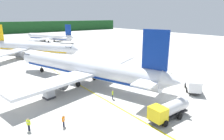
{
  "coord_description": "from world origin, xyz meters",
  "views": [
    {
      "loc": [
        -26.98,
        -17.02,
        13.91
      ],
      "look_at": [
        -5.16,
        11.68,
        3.84
      ],
      "focal_mm": 31.07,
      "sensor_mm": 36.0,
      "label": 1
    }
  ],
  "objects": [
    {
      "name": "crew_marshaller",
      "position": [
        -8.1,
        7.63,
        0.98
      ],
      "size": [
        0.48,
        0.48,
        1.66
      ],
      "color": "#191E33",
      "rests_on": "ground"
    },
    {
      "name": "airliner_mid_apron",
      "position": [
        -8.18,
        55.54,
        3.1
      ],
      "size": [
        28.53,
        33.51,
        10.89
      ],
      "color": "silver",
      "rests_on": "ground"
    },
    {
      "name": "crew_loader_right",
      "position": [
        -22.31,
        6.33,
        1.0
      ],
      "size": [
        0.46,
        0.52,
        1.69
      ],
      "color": "#191E33",
      "rests_on": "ground"
    },
    {
      "name": "cargo_container_near",
      "position": [
        -16.75,
        14.78,
        0.99
      ],
      "size": [
        2.06,
        2.06,
        2.1
      ],
      "color": "#333338",
      "rests_on": "ground"
    },
    {
      "name": "airliner_foreground",
      "position": [
        -7.86,
        18.41,
        3.39
      ],
      "size": [
        33.93,
        40.52,
        11.9
      ],
      "color": "silver",
      "rests_on": "ground"
    },
    {
      "name": "airliner_far_taxiway",
      "position": [
        11.01,
        89.57,
        2.76
      ],
      "size": [
        26.77,
        31.72,
        9.69
      ],
      "color": "white",
      "rests_on": "ground"
    },
    {
      "name": "distant_treeline",
      "position": [
        0.0,
        161.23,
        4.7
      ],
      "size": [
        216.0,
        6.0,
        9.4
      ],
      "primitive_type": "cube",
      "color": "#19471E",
      "rests_on": "ground"
    },
    {
      "name": "service_truck_baggage",
      "position": [
        -5.95,
        -2.39,
        1.4
      ],
      "size": [
        6.79,
        2.54,
        2.4
      ],
      "color": "yellow",
      "rests_on": "ground"
    },
    {
      "name": "crew_loader_left",
      "position": [
        -18.45,
        4.58,
        0.95
      ],
      "size": [
        0.5,
        0.47,
        1.63
      ],
      "color": "#191E33",
      "rests_on": "ground"
    },
    {
      "name": "ground",
      "position": [
        0.0,
        48.0,
        -0.1
      ],
      "size": [
        240.0,
        320.0,
        0.2
      ],
      "primitive_type": "cube",
      "color": "#B7B5AD"
    },
    {
      "name": "airliner_distant",
      "position": [
        23.18,
        182.32,
        2.01
      ],
      "size": [
        18.11,
        20.02,
        7.07
      ],
      "color": "white",
      "rests_on": "ground"
    },
    {
      "name": "service_truck_fuel",
      "position": [
        6.42,
        1.35,
        1.44
      ],
      "size": [
        5.73,
        5.22,
        2.49
      ],
      "color": "silver",
      "rests_on": "ground"
    },
    {
      "name": "apron_guide_line",
      "position": [
        -9.33,
        13.95,
        0.01
      ],
      "size": [
        0.3,
        60.0,
        0.01
      ],
      "primitive_type": "cube",
      "color": "yellow",
      "rests_on": "ground"
    }
  ]
}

